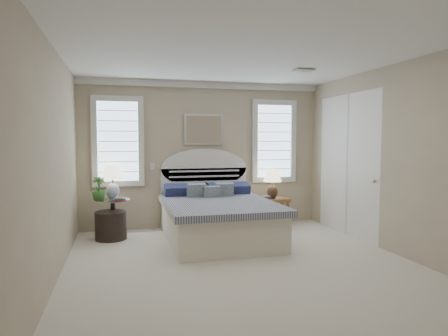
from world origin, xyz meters
TOP-DOWN VIEW (x-y plane):
  - floor at (0.00, 0.00)m, footprint 4.50×5.00m
  - ceiling at (0.00, 0.00)m, footprint 4.50×5.00m
  - wall_back at (0.00, 2.50)m, footprint 4.50×0.02m
  - wall_left at (-2.25, 0.00)m, footprint 0.02×5.00m
  - wall_right at (2.25, 0.00)m, footprint 0.02×5.00m
  - crown_molding at (0.00, 2.46)m, footprint 4.50×0.08m
  - hvac_vent at (1.20, 0.80)m, footprint 0.30×0.20m
  - switch_plate at (-0.95, 2.48)m, footprint 0.08×0.01m
  - window_left at (-1.55, 2.48)m, footprint 0.90×0.06m
  - window_right at (1.40, 2.48)m, footprint 0.90×0.06m
  - painting at (0.00, 2.46)m, footprint 0.74×0.04m
  - closet_door at (2.23, 1.20)m, footprint 0.02×1.80m
  - bed at (0.00, 1.46)m, footprint 1.72×2.28m
  - side_table_left at (-1.65, 2.05)m, footprint 0.56×0.56m
  - nightstand_right at (1.30, 2.15)m, footprint 0.50×0.40m
  - floor_pot at (-1.69, 1.86)m, footprint 0.61×0.61m
  - lamp_left at (-1.65, 2.14)m, footprint 0.43×0.43m
  - lamp_right at (1.23, 2.10)m, footprint 0.43×0.43m
  - potted_plant at (-1.87, 1.97)m, footprint 0.28×0.28m
  - books_left at (-1.53, 1.83)m, footprint 0.18×0.15m
  - books_right at (1.10, 2.07)m, footprint 0.17×0.13m

SIDE VIEW (x-z plane):
  - floor at x=0.00m, z-range -0.01..0.01m
  - floor_pot at x=-1.69m, z-range 0.00..0.46m
  - bed at x=0.00m, z-range -0.35..1.12m
  - nightstand_right at x=1.30m, z-range 0.12..0.65m
  - side_table_left at x=-1.65m, z-range 0.07..0.70m
  - books_right at x=1.10m, z-range 0.53..0.59m
  - books_left at x=-1.53m, z-range 0.63..0.69m
  - potted_plant at x=-1.87m, z-range 0.63..1.02m
  - lamp_right at x=1.23m, z-range 0.59..1.14m
  - lamp_left at x=-1.65m, z-range 0.69..1.27m
  - switch_plate at x=-0.95m, z-range 1.09..1.21m
  - closet_door at x=2.23m, z-range 0.00..2.40m
  - wall_back at x=0.00m, z-range 0.00..2.70m
  - wall_left at x=-2.25m, z-range 0.00..2.70m
  - wall_right at x=2.25m, z-range 0.00..2.70m
  - window_left at x=-1.55m, z-range 0.80..2.40m
  - window_right at x=1.40m, z-range 0.80..2.40m
  - painting at x=0.00m, z-range 1.53..2.11m
  - crown_molding at x=0.00m, z-range 2.58..2.70m
  - hvac_vent at x=1.20m, z-range 2.67..2.69m
  - ceiling at x=0.00m, z-range 2.70..2.71m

